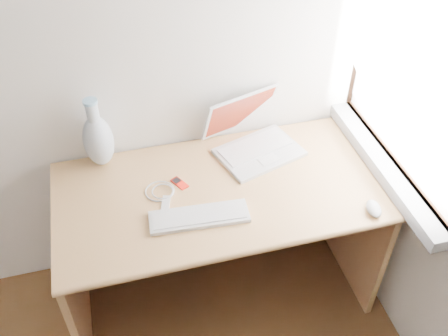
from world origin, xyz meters
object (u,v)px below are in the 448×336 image
object	(u,v)px
laptop	(257,138)
vase	(98,139)
external_keyboard	(199,217)
desk	(215,209)

from	to	relation	value
laptop	vase	xyz separation A→B (m)	(-0.71, 0.07, 0.08)
external_keyboard	vase	distance (m)	0.58
laptop	vase	distance (m)	0.72
desk	laptop	distance (m)	0.39
desk	vase	bearing A→B (deg)	155.59
desk	vase	distance (m)	0.63
laptop	external_keyboard	world-z (taller)	laptop
external_keyboard	vase	size ratio (longest dim) A/B	1.21
desk	laptop	size ratio (longest dim) A/B	3.29
desk	vase	size ratio (longest dim) A/B	4.14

